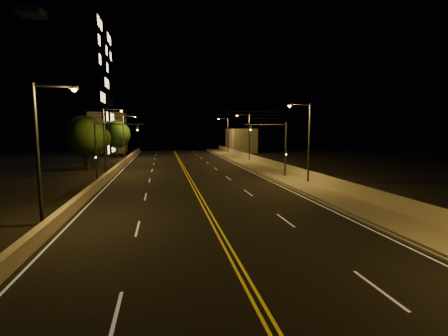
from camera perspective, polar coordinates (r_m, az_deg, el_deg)
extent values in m
plane|color=black|center=(10.46, 8.49, -26.26)|extent=(160.00, 160.00, 0.00)
cube|color=black|center=(28.97, -4.64, -4.52)|extent=(18.00, 120.00, 0.02)
cube|color=gray|center=(31.91, 15.05, -3.42)|extent=(3.60, 120.00, 0.30)
cube|color=gray|center=(31.17, 11.94, -3.72)|extent=(0.14, 120.00, 0.15)
cube|color=#ACA68F|center=(32.56, 17.71, -2.15)|extent=(0.30, 120.00, 1.00)
cube|color=#ACA68F|center=(29.40, -22.74, -4.07)|extent=(0.45, 120.00, 0.82)
cube|color=gray|center=(82.28, 2.98, 4.88)|extent=(6.00, 10.00, 5.85)
cube|color=gray|center=(85.04, -19.64, 5.86)|extent=(8.00, 8.00, 9.71)
cylinder|color=black|center=(32.48, 17.74, -1.23)|extent=(0.06, 120.00, 0.06)
cube|color=silver|center=(29.36, -21.64, -4.81)|extent=(0.12, 116.00, 0.00)
cube|color=silver|center=(31.05, 11.38, -3.84)|extent=(0.12, 116.00, 0.00)
cube|color=gold|center=(28.95, -4.94, -4.51)|extent=(0.12, 116.00, 0.00)
cube|color=gold|center=(28.98, -4.35, -4.49)|extent=(0.12, 116.00, 0.00)
cube|color=silver|center=(11.38, -18.51, -23.44)|extent=(0.12, 3.00, 0.00)
cube|color=silver|center=(19.65, -14.96, -10.20)|extent=(0.12, 3.00, 0.00)
cube|color=silver|center=(28.37, -13.64, -4.91)|extent=(0.12, 3.00, 0.00)
cube|color=silver|center=(37.22, -12.96, -2.12)|extent=(0.12, 3.00, 0.00)
cube|color=silver|center=(46.13, -12.54, -0.41)|extent=(0.12, 3.00, 0.00)
cube|color=silver|center=(55.07, -12.26, 0.75)|extent=(0.12, 3.00, 0.00)
cube|color=silver|center=(64.02, -12.05, 1.58)|extent=(0.12, 3.00, 0.00)
cube|color=silver|center=(72.99, -11.90, 2.21)|extent=(0.12, 3.00, 0.00)
cube|color=silver|center=(81.96, -11.78, 2.71)|extent=(0.12, 3.00, 0.00)
cube|color=silver|center=(13.53, 25.54, -18.66)|extent=(0.12, 3.00, 0.00)
cube|color=silver|center=(20.97, 10.72, -9.00)|extent=(0.12, 3.00, 0.00)
cube|color=silver|center=(29.29, 4.27, -4.37)|extent=(0.12, 3.00, 0.00)
cube|color=silver|center=(37.93, 0.76, -1.78)|extent=(0.12, 3.00, 0.00)
cube|color=silver|center=(46.70, -1.44, -0.16)|extent=(0.12, 3.00, 0.00)
cube|color=silver|center=(55.55, -2.94, 0.95)|extent=(0.12, 3.00, 0.00)
cube|color=silver|center=(64.44, -4.03, 1.75)|extent=(0.12, 3.00, 0.00)
cube|color=silver|center=(73.35, -4.85, 2.36)|extent=(0.12, 3.00, 0.00)
cube|color=silver|center=(82.29, -5.50, 2.83)|extent=(0.12, 3.00, 0.00)
cylinder|color=#2D2D33|center=(34.44, 14.72, 4.05)|extent=(0.20, 0.20, 8.33)
cylinder|color=#2D2D33|center=(34.04, 13.23, 10.83)|extent=(2.20, 0.12, 0.12)
cube|color=#2D2D33|center=(33.61, 11.48, 10.81)|extent=(0.50, 0.25, 0.14)
sphere|color=#FF9E2D|center=(33.60, 11.48, 10.64)|extent=(0.28, 0.28, 0.28)
cylinder|color=#2D2D33|center=(56.41, 4.48, 5.24)|extent=(0.20, 0.20, 8.33)
cylinder|color=#2D2D33|center=(56.16, 3.42, 9.34)|extent=(2.20, 0.12, 0.12)
cube|color=#2D2D33|center=(55.90, 2.31, 9.29)|extent=(0.50, 0.25, 0.14)
sphere|color=#FF9E2D|center=(55.90, 2.31, 9.19)|extent=(0.28, 0.28, 0.28)
cylinder|color=#2D2D33|center=(74.57, 0.71, 5.64)|extent=(0.20, 0.20, 8.33)
cylinder|color=#2D2D33|center=(74.38, -0.13, 8.73)|extent=(2.20, 0.12, 0.12)
cube|color=#2D2D33|center=(74.19, -0.97, 8.68)|extent=(0.50, 0.25, 0.14)
sphere|color=#FF9E2D|center=(74.18, -0.97, 8.61)|extent=(0.28, 0.28, 0.28)
cylinder|color=#2D2D33|center=(21.95, -29.94, 1.91)|extent=(0.20, 0.20, 8.33)
cylinder|color=#2D2D33|center=(21.70, -27.77, 12.63)|extent=(2.20, 0.12, 0.12)
cube|color=#2D2D33|center=(21.41, -24.88, 12.68)|extent=(0.50, 0.25, 0.14)
sphere|color=#FF9E2D|center=(21.40, -24.87, 12.41)|extent=(0.28, 0.28, 0.28)
cylinder|color=#2D2D33|center=(43.89, -20.26, 4.40)|extent=(0.20, 0.20, 8.33)
cylinder|color=#2D2D33|center=(43.76, -19.04, 9.71)|extent=(2.20, 0.12, 0.12)
cube|color=#2D2D33|center=(43.62, -17.58, 9.68)|extent=(0.50, 0.25, 0.14)
sphere|color=#FF9E2D|center=(43.61, -17.58, 9.55)|extent=(0.28, 0.28, 0.28)
cylinder|color=#2D2D33|center=(64.49, -17.23, 5.16)|extent=(0.20, 0.20, 8.33)
cylinder|color=#2D2D33|center=(64.41, -16.37, 8.76)|extent=(2.20, 0.12, 0.12)
cube|color=#2D2D33|center=(64.31, -15.38, 8.73)|extent=(0.50, 0.25, 0.14)
sphere|color=#FF9E2D|center=(64.31, -15.38, 8.64)|extent=(0.28, 0.28, 0.28)
cylinder|color=#2D2D33|center=(38.20, 10.77, 2.98)|extent=(0.18, 0.18, 6.43)
cylinder|color=#2D2D33|center=(37.28, 7.26, 7.59)|extent=(5.00, 0.10, 0.10)
cube|color=black|center=(36.78, 4.64, 7.08)|extent=(0.28, 0.18, 0.80)
sphere|color=#19FF4C|center=(36.67, 4.68, 6.69)|extent=(0.14, 0.14, 0.14)
cube|color=black|center=(38.08, 10.84, 2.64)|extent=(0.22, 0.14, 0.55)
cylinder|color=#2D2D33|center=(36.21, -21.59, 2.41)|extent=(0.18, 0.18, 6.43)
cylinder|color=#2D2D33|center=(35.74, -17.83, 7.35)|extent=(5.00, 0.10, 0.10)
cube|color=black|center=(35.56, -14.99, 6.89)|extent=(0.28, 0.18, 0.80)
sphere|color=#19FF4C|center=(35.45, -14.99, 6.48)|extent=(0.14, 0.14, 0.14)
cube|color=black|center=(36.07, -21.62, 2.06)|extent=(0.22, 0.14, 0.55)
cylinder|color=black|center=(37.89, -6.29, 8.75)|extent=(22.00, 0.03, 0.03)
cylinder|color=black|center=(37.91, -6.30, 9.36)|extent=(22.00, 0.03, 0.03)
cylinder|color=black|center=(37.93, -6.31, 9.96)|extent=(22.00, 0.03, 0.03)
cube|color=gray|center=(67.38, -30.19, 11.74)|extent=(24.00, 15.00, 25.08)
cube|color=#2D2D33|center=(69.94, -30.88, 22.49)|extent=(4.00, 4.00, 1.20)
cylinder|color=black|center=(49.29, -22.78, 1.12)|extent=(0.36, 0.36, 2.52)
sphere|color=black|center=(49.10, -22.95, 4.95)|extent=(5.32, 5.32, 5.32)
cylinder|color=black|center=(54.51, -23.26, 1.71)|extent=(0.36, 0.36, 2.73)
sphere|color=black|center=(54.34, -23.44, 5.46)|extent=(5.77, 5.77, 5.77)
cylinder|color=black|center=(62.95, -21.34, 2.19)|extent=(0.36, 0.36, 2.26)
sphere|color=black|center=(62.80, -21.46, 4.88)|extent=(4.78, 4.78, 4.78)
cylinder|color=black|center=(67.93, -18.31, 2.77)|extent=(0.36, 0.36, 2.60)
sphere|color=black|center=(67.80, -18.41, 5.63)|extent=(5.49, 5.49, 5.49)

